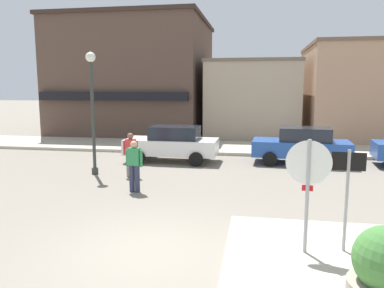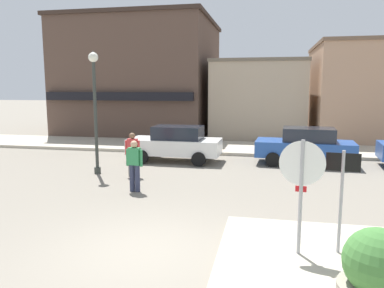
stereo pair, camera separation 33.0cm
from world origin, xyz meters
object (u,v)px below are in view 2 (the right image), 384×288
Objects in this scene: planter at (377,273)px; stop_sign at (301,182)px; one_way_sign at (341,192)px; parked_car_second at (305,146)px; pedestrian_crossing_far at (134,164)px; parked_car_nearest at (176,143)px; pedestrian_crossing_near at (133,153)px; lamp_post at (95,95)px.

stop_sign is at bearing 126.11° from planter.
one_way_sign is 0.51× the size of parked_car_second.
one_way_sign is 6.56m from pedestrian_crossing_far.
pedestrian_crossing_near is at bearing -105.55° from parked_car_nearest.
planter is 0.30× the size of parked_car_second.
parked_car_nearest is 4.95m from pedestrian_crossing_far.
planter is 11.63m from parked_car_nearest.
pedestrian_crossing_far is (-4.65, 3.91, -0.65)m from stop_sign.
stop_sign is 0.56× the size of parked_car_second.
parked_car_second is at bearing 28.69° from pedestrian_crossing_near.
parked_car_second is 2.55× the size of pedestrian_crossing_far.
stop_sign is 6.11m from pedestrian_crossing_far.
pedestrian_crossing_near is at bearing 133.05° from stop_sign.
stop_sign reaches higher than parked_car_second.
parked_car_second is (5.51, 0.43, 0.00)m from parked_car_nearest.
stop_sign is at bearing -62.74° from parked_car_nearest.
pedestrian_crossing_near reaches higher than parked_car_second.
pedestrian_crossing_far is (-5.60, -5.37, 0.06)m from parked_car_second.
parked_car_nearest is 0.98× the size of parked_car_second.
planter is 0.76× the size of pedestrian_crossing_far.
parked_car_second is at bearing 88.63° from one_way_sign.
pedestrian_crossing_far is at bearing 145.39° from one_way_sign.
pedestrian_crossing_near and pedestrian_crossing_far have the same top height.
stop_sign is 7.95m from pedestrian_crossing_near.
lamp_post is at bearing 139.10° from stop_sign.
one_way_sign is at bearing -37.15° from lamp_post.
stop_sign is 9.24m from lamp_post.
lamp_post is at bearing 142.85° from one_way_sign.
parked_car_nearest is 3.18m from pedestrian_crossing_near.
lamp_post is (-7.89, 7.33, 2.40)m from planter.
pedestrian_crossing_near is at bearing -6.92° from lamp_post.
stop_sign is 1.94m from planter.
parked_car_second is 2.55× the size of pedestrian_crossing_near.
one_way_sign is at bearing -42.35° from pedestrian_crossing_near.
planter is at bearing -80.59° from one_way_sign.
parked_car_nearest is at bearing 50.94° from lamp_post.
stop_sign reaches higher than pedestrian_crossing_far.
parked_car_nearest is at bearing 117.26° from stop_sign.
lamp_post is 2.82× the size of pedestrian_crossing_far.
planter is 0.76× the size of pedestrian_crossing_near.
stop_sign is at bearing -40.90° from lamp_post.
lamp_post is 4.28m from parked_car_nearest.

